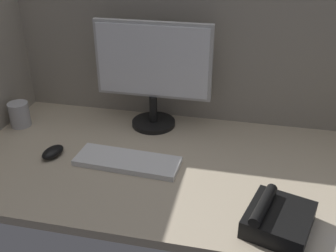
# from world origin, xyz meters

# --- Properties ---
(ground_plane) EXTENTS (1.80, 0.80, 0.03)m
(ground_plane) POSITION_xyz_m (0.00, 0.00, -0.01)
(ground_plane) COLOR tan
(cubicle_wall_back) EXTENTS (1.80, 0.05, 0.69)m
(cubicle_wall_back) POSITION_xyz_m (0.00, 0.38, 0.35)
(cubicle_wall_back) COLOR gray
(cubicle_wall_back) RESTS_ON ground_plane
(monitor) EXTENTS (0.46, 0.18, 0.43)m
(monitor) POSITION_xyz_m (-0.25, 0.25, 0.24)
(monitor) COLOR black
(monitor) RESTS_ON ground_plane
(keyboard) EXTENTS (0.38, 0.15, 0.02)m
(keyboard) POSITION_xyz_m (-0.27, -0.06, 0.01)
(keyboard) COLOR silver
(keyboard) RESTS_ON ground_plane
(mouse) EXTENTS (0.08, 0.11, 0.03)m
(mouse) POSITION_xyz_m (-0.55, -0.07, 0.02)
(mouse) COLOR black
(mouse) RESTS_ON ground_plane
(mug_steel) EXTENTS (0.08, 0.08, 0.10)m
(mug_steel) POSITION_xyz_m (-0.79, 0.12, 0.05)
(mug_steel) COLOR #B2B2B7
(mug_steel) RESTS_ON ground_plane
(desk_phone) EXTENTS (0.22, 0.23, 0.09)m
(desk_phone) POSITION_xyz_m (0.24, -0.28, 0.03)
(desk_phone) COLOR black
(desk_phone) RESTS_ON ground_plane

